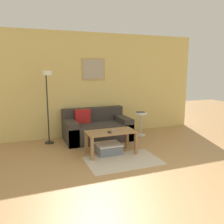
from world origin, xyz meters
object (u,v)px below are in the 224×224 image
couch (96,128)px  side_table (141,122)px  book_stack (141,113)px  remote_control (113,130)px  storage_bin (108,148)px  floor_lamp (48,93)px  coffee_table (111,136)px  cell_phone (109,132)px

couch → side_table: size_ratio=2.70×
couch → book_stack: (1.16, -0.08, 0.33)m
book_stack → remote_control: bearing=-139.7°
remote_control → side_table: bearing=54.6°
couch → book_stack: couch is taller
storage_bin → side_table: (1.21, 0.93, 0.24)m
floor_lamp → coffee_table: bearing=-41.5°
cell_phone → couch: bearing=94.1°
side_table → cell_phone: 1.60m
book_stack → storage_bin: bearing=-142.4°
couch → remote_control: size_ratio=10.23×
remote_control → cell_phone: bearing=-130.2°
remote_control → book_stack: bearing=54.8°
couch → remote_control: bearing=-88.4°
remote_control → cell_phone: 0.13m
side_table → couch: bearing=175.1°
floor_lamp → cell_phone: (1.03, -1.02, -0.71)m
side_table → book_stack: bearing=55.4°
cell_phone → book_stack: bearing=48.1°
floor_lamp → book_stack: bearing=0.4°
side_table → remote_control: size_ratio=3.79×
couch → book_stack: size_ratio=6.38×
storage_bin → side_table: 1.55m
book_stack → cell_phone: 1.61m
couch → cell_phone: (-0.08, -1.11, 0.20)m
couch → book_stack: 1.20m
floor_lamp → cell_phone: size_ratio=11.72×
coffee_table → book_stack: size_ratio=4.08×
coffee_table → book_stack: bearing=39.4°
storage_bin → remote_control: (0.10, -0.01, 0.37)m
book_stack → cell_phone: bearing=-140.1°
couch → storage_bin: couch is taller
storage_bin → floor_lamp: size_ratio=0.30×
remote_control → storage_bin: bearing=-172.5°
coffee_table → floor_lamp: (-1.08, 0.96, 0.81)m
couch → cell_phone: size_ratio=10.96×
coffee_table → cell_phone: size_ratio=7.01×
coffee_table → book_stack: (1.18, 0.97, 0.22)m
side_table → book_stack: size_ratio=2.36×
couch → coffee_table: (-0.02, -1.05, 0.11)m
side_table → cell_phone: side_table is taller
side_table → book_stack: 0.25m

